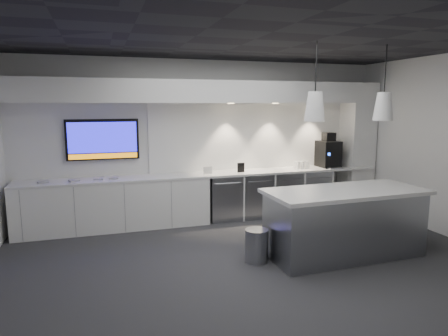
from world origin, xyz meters
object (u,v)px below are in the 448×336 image
object	(u,v)px
bin	(257,245)
coffee_machine	(328,153)
wall_tv	(103,140)
island	(344,222)

from	to	relation	value
bin	coffee_machine	bearing A→B (deg)	41.58
wall_tv	coffee_machine	world-z (taller)	wall_tv
island	bin	distance (m)	1.33
bin	wall_tv	bearing A→B (deg)	129.10
island	wall_tv	bearing A→B (deg)	140.17
wall_tv	island	xyz separation A→B (m)	(3.26, -2.58, -1.07)
wall_tv	bin	size ratio (longest dim) A/B	2.70
bin	coffee_machine	world-z (taller)	coffee_machine
wall_tv	coffee_machine	bearing A→B (deg)	-3.20
bin	coffee_machine	xyz separation A→B (m)	(2.45, 2.18, 0.96)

